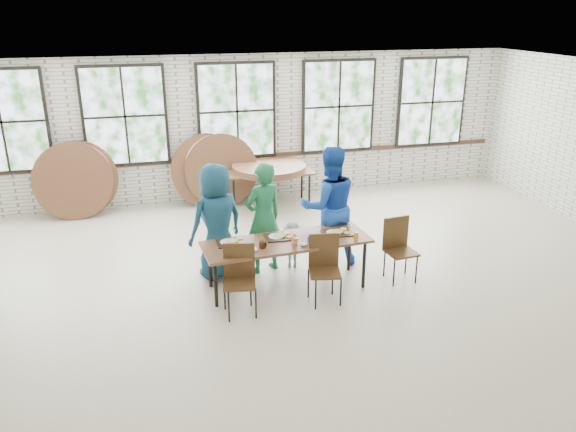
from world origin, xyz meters
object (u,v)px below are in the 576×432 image
(dining_table, at_px, (287,244))
(chair_near_left, at_px, (239,273))
(storage_table, at_px, (269,173))
(chair_near_right, at_px, (324,262))

(dining_table, relative_size, chair_near_left, 2.58)
(dining_table, bearing_deg, storage_table, 76.55)
(chair_near_left, bearing_deg, dining_table, 43.14)
(storage_table, bearing_deg, chair_near_right, -89.17)
(dining_table, xyz_separation_m, chair_near_right, (0.41, -0.46, -0.13))
(chair_near_left, height_order, storage_table, chair_near_left)
(dining_table, bearing_deg, chair_near_right, -52.64)
(storage_table, bearing_deg, dining_table, -95.97)
(chair_near_left, distance_m, storage_table, 4.30)
(chair_near_right, distance_m, storage_table, 4.06)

